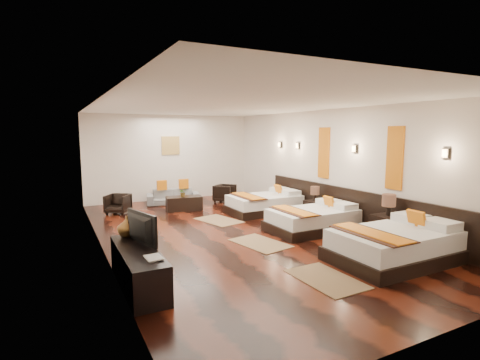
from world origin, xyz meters
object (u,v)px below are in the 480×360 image
tv (137,229)px  armchair_right (225,193)px  tv_console (138,268)px  table_plant (183,192)px  armchair_left (118,204)px  coffee_table (184,203)px  figurine (127,226)px  bed_mid (313,219)px  bed_far (265,203)px  nightstand_b (315,208)px  sofa (173,197)px  book (146,259)px  bed_near (396,245)px  nightstand_a (388,226)px

tv → armchair_right: (3.83, 5.11, -0.51)m
tv_console → table_plant: size_ratio=7.34×
tv → armchair_left: size_ratio=1.41×
coffee_table → figurine: bearing=-119.8°
bed_mid → bed_far: (0.00, 2.12, 0.00)m
nightstand_b → sofa: nightstand_b is taller
nightstand_b → table_plant: (-2.68, 2.56, 0.23)m
book → nightstand_b: bearing=28.5°
bed_near → armchair_left: 7.14m
tv → armchair_right: 6.41m
nightstand_b → book: 5.63m
book → tv: bearing=86.3°
nightstand_b → armchair_left: nightstand_b is taller
tv → table_plant: (2.21, 4.48, -0.27)m
tv_console → armchair_left: size_ratio=3.03×
bed_near → table_plant: (-1.94, 5.70, 0.23)m
bed_near → bed_far: (-0.00, 4.37, -0.03)m
nightstand_b → coffee_table: (-2.65, 2.57, -0.10)m
bed_far → nightstand_b: bearing=-58.6°
tv → armchair_right: bearing=-52.4°
bed_near → coffee_table: bearing=108.4°
bed_near → bed_far: bearing=90.0°
bed_near → nightstand_a: bearing=48.0°
tv → book: tv is taller
book → nightstand_a: bearing=4.2°
coffee_table → tv_console: bearing=-115.8°
nightstand_b → sofa: (-2.65, 3.62, -0.06)m
nightstand_b → book: bearing=-151.5°
tv_console → sofa: (2.29, 5.80, -0.04)m
tv → sofa: 6.00m
bed_near → tv_console: bed_near is taller
figurine → book: bearing=-90.0°
bed_far → bed_mid: bearing=-90.0°
bed_mid → table_plant: (-1.93, 3.46, 0.26)m
bed_near → sofa: bearing=105.7°
armchair_left → coffee_table: (1.76, -0.40, -0.07)m
tv_console → book: 0.59m
nightstand_a → tv: 4.93m
bed_near → nightstand_a: size_ratio=2.24×
bed_far → nightstand_a: nightstand_a is taller
bed_far → book: size_ratio=7.01×
bed_far → coffee_table: (-1.90, 1.35, -0.06)m
bed_mid → nightstand_b: nightstand_b is taller
bed_far → armchair_left: 4.06m
armchair_right → sofa: bearing=122.1°
book → coffee_table: (2.29, 5.26, -0.36)m
bed_near → nightstand_b: 3.23m
figurine → armchair_right: size_ratio=0.55×
bed_near → tv_console: 4.31m
armchair_left → bed_near: bearing=-24.7°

